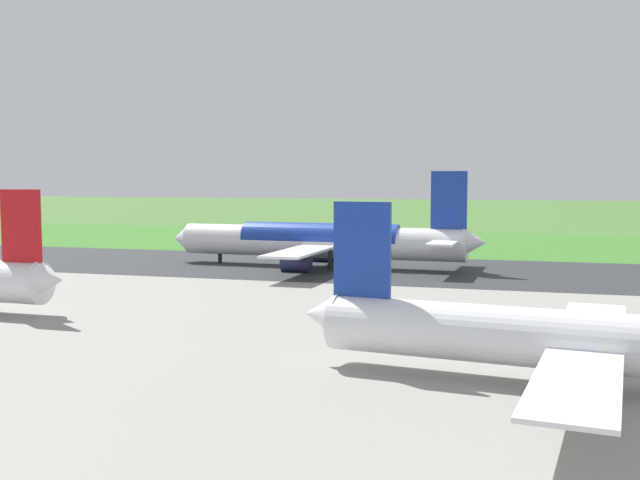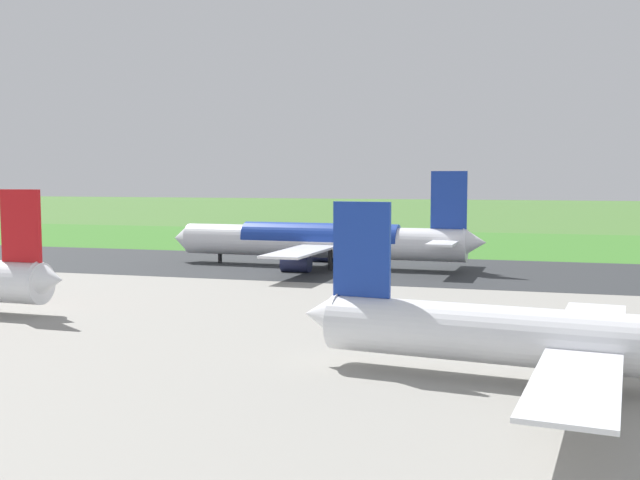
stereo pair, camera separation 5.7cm
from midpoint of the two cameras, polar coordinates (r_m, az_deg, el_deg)
The scene contains 9 objects.
ground_plane at distance 125.76m, azimuth -4.72°, elevation -1.93°, with size 800.00×800.00×0.00m, color #477233.
runway_asphalt at distance 125.76m, azimuth -4.72°, elevation -1.92°, with size 600.00×36.95×0.06m, color #2D3033.
apron_concrete at distance 74.94m, azimuth -20.71°, elevation -6.80°, with size 440.00×110.00×0.05m, color gray.
grass_verge_foreground at distance 170.24m, azimuth 0.87°, elevation -0.15°, with size 600.00×80.00×0.04m, color #3C782B.
airliner_main at distance 121.85m, azimuth 0.16°, elevation -0.07°, with size 54.08×44.18×15.88m.
airliner_parked_near at distance 54.49m, azimuth 20.43°, elevation -7.33°, with size 44.15×36.22×12.89m.
service_car_ops at distance 81.57m, azimuth 21.01°, elevation -5.30°, with size 4.48×2.61×1.62m.
no_stopping_sign at distance 177.15m, azimuth -6.36°, elevation 0.53°, with size 0.60×0.10×2.73m.
traffic_cone_orange at distance 179.78m, azimuth -8.01°, elevation 0.14°, with size 0.40×0.40×0.55m, color orange.
Camera 1 is at (-44.15, 116.84, 14.67)m, focal length 41.46 mm.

